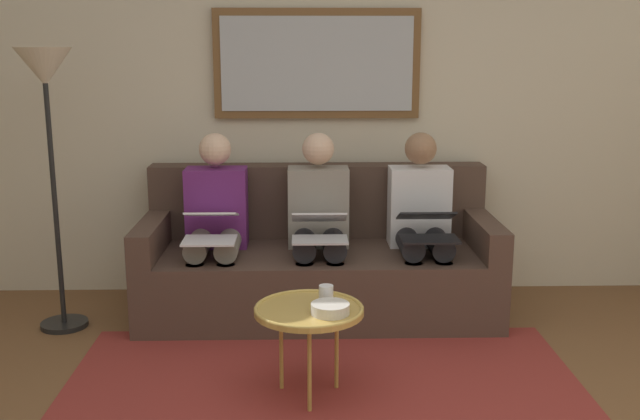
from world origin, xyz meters
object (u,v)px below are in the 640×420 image
object	(u,v)px
standing_lamp	(47,99)
laptop_black	(428,226)
bowl	(330,309)
person_middle	(319,220)
laptop_white	(211,226)
framed_mirror	(317,64)
couch	(318,263)
person_left	(421,219)
coffee_table	(309,311)
laptop_silver	(320,227)
cup	(326,294)
person_right	(215,221)

from	to	relation	value
standing_lamp	laptop_black	bearing A→B (deg)	178.98
bowl	person_middle	world-z (taller)	person_middle
laptop_white	laptop_black	bearing A→B (deg)	179.89
bowl	laptop_black	size ratio (longest dim) A/B	0.51
bowl	framed_mirror	bearing A→B (deg)	-89.13
couch	person_left	xyz separation A→B (m)	(-0.64, 0.07, 0.30)
couch	coffee_table	xyz separation A→B (m)	(0.07, 1.22, 0.12)
framed_mirror	laptop_silver	distance (m)	1.16
framed_mirror	person_middle	size ratio (longest dim) A/B	1.19
bowl	couch	bearing A→B (deg)	-88.87
person_middle	laptop_white	xyz separation A→B (m)	(0.64, 0.24, 0.03)
person_middle	framed_mirror	bearing A→B (deg)	-90.00
laptop_silver	person_left	bearing A→B (deg)	-159.58
bowl	laptop_silver	distance (m)	1.00
bowl	laptop_black	bearing A→B (deg)	-121.90
coffee_table	laptop_black	xyz separation A→B (m)	(-0.71, -0.91, 0.19)
couch	bowl	bearing A→B (deg)	91.13
bowl	standing_lamp	distance (m)	2.08
coffee_table	person_middle	distance (m)	1.16
framed_mirror	cup	bearing A→B (deg)	90.42
person_middle	couch	bearing A→B (deg)	-90.00
coffee_table	person_middle	bearing A→B (deg)	-93.60
laptop_white	person_right	bearing A→B (deg)	-90.00
couch	cup	xyz separation A→B (m)	(-0.01, 1.15, 0.18)
bowl	person_right	distance (m)	1.40
cup	couch	bearing A→B (deg)	-89.44
couch	cup	size ratio (longest dim) A/B	24.44
person_right	framed_mirror	bearing A→B (deg)	-144.47
cup	bowl	bearing A→B (deg)	95.75
laptop_silver	laptop_black	bearing A→B (deg)	-179.96
person_right	standing_lamp	distance (m)	1.20
cup	standing_lamp	world-z (taller)	standing_lamp
framed_mirror	standing_lamp	bearing A→B (deg)	22.93
bowl	coffee_table	bearing A→B (deg)	-37.78
person_left	person_right	size ratio (longest dim) A/B	1.00
bowl	standing_lamp	bearing A→B (deg)	-33.07
person_left	laptop_white	distance (m)	1.30
laptop_silver	standing_lamp	size ratio (longest dim) A/B	0.21
person_middle	person_right	size ratio (longest dim) A/B	1.00
bowl	standing_lamp	xyz separation A→B (m)	(1.58, -1.03, 0.90)
laptop_black	person_middle	bearing A→B (deg)	-20.38
couch	person_middle	world-z (taller)	person_middle
person_left	person_right	world-z (taller)	same
framed_mirror	laptop_white	bearing A→B (deg)	47.25
laptop_silver	laptop_white	distance (m)	0.64
bowl	person_right	xyz separation A→B (m)	(0.67, -1.22, 0.13)
bowl	laptop_silver	xyz separation A→B (m)	(0.03, -0.99, 0.15)
couch	laptop_white	size ratio (longest dim) A/B	5.68
laptop_silver	person_right	distance (m)	0.68
person_middle	standing_lamp	size ratio (longest dim) A/B	0.69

